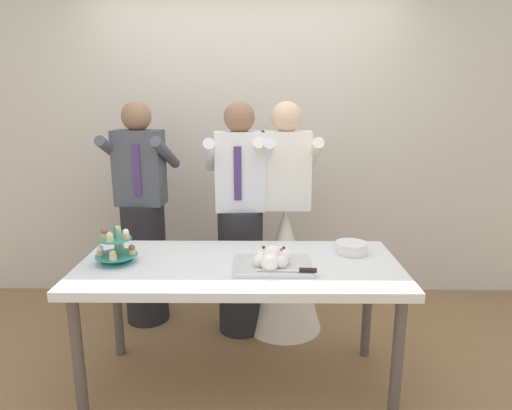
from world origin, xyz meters
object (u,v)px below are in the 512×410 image
at_px(main_cake_tray, 273,260).
at_px(plate_stack, 351,248).
at_px(dessert_table, 239,275).
at_px(person_guest, 143,227).
at_px(cupcake_stand, 116,248).
at_px(person_groom, 240,233).
at_px(person_bride, 285,253).

xyz_separation_m(main_cake_tray, plate_stack, (0.48, 0.24, -0.01)).
bearing_deg(dessert_table, plate_stack, 14.67).
bearing_deg(person_guest, cupcake_stand, -85.63).
xyz_separation_m(dessert_table, person_groom, (-0.02, 0.66, 0.05)).
bearing_deg(main_cake_tray, person_bride, 82.03).
bearing_deg(cupcake_stand, person_bride, 35.59).
bearing_deg(cupcake_stand, person_guest, 94.37).
relative_size(cupcake_stand, person_groom, 0.14).
relative_size(cupcake_stand, main_cake_tray, 0.53).
xyz_separation_m(plate_stack, person_groom, (-0.69, 0.49, -0.06)).
height_order(main_cake_tray, person_groom, person_groom).
bearing_deg(person_bride, person_groom, -172.29).
xyz_separation_m(dessert_table, cupcake_stand, (-0.69, 0.00, 0.16)).
height_order(main_cake_tray, person_bride, person_bride).
distance_m(dessert_table, cupcake_stand, 0.71).
height_order(dessert_table, person_bride, person_bride).
bearing_deg(person_groom, plate_stack, -35.54).
relative_size(dessert_table, cupcake_stand, 7.83).
relative_size(main_cake_tray, person_groom, 0.26).
bearing_deg(dessert_table, person_guest, 132.77).
height_order(dessert_table, cupcake_stand, cupcake_stand).
distance_m(person_bride, person_guest, 1.07).
distance_m(plate_stack, person_guest, 1.55).
distance_m(cupcake_stand, main_cake_tray, 0.88).
relative_size(dessert_table, person_guest, 1.08).
relative_size(cupcake_stand, person_bride, 0.14).
relative_size(plate_stack, person_groom, 0.12).
distance_m(person_groom, person_bride, 0.36).
relative_size(person_groom, person_bride, 1.00).
bearing_deg(cupcake_stand, dessert_table, -0.06).
bearing_deg(person_groom, dessert_table, -87.98).
bearing_deg(plate_stack, person_guest, 155.66).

